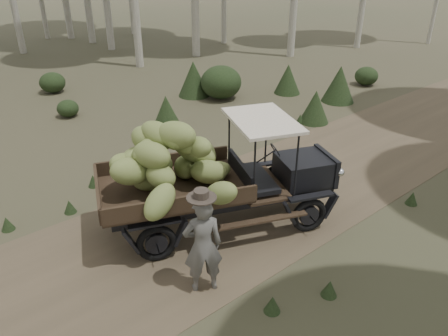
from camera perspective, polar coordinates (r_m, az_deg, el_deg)
The scene contains 5 objects.
ground at distance 9.47m, azimuth 0.72°, elevation -5.98°, with size 120.00×120.00×0.00m, color #473D2B.
dirt_track at distance 9.47m, azimuth 0.72°, elevation -5.96°, with size 70.00×4.00×0.01m, color brown.
banana_truck at distance 8.35m, azimuth -3.94°, elevation 0.20°, with size 5.02×3.28×2.44m.
farmer at distance 7.10m, azimuth -2.79°, elevation -9.95°, with size 0.76×0.67×1.91m.
undergrowth at distance 10.90m, azimuth 5.96°, elevation 1.83°, with size 22.03×23.61×1.32m.
Camera 1 is at (-5.16, -6.00, 5.19)m, focal length 35.00 mm.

